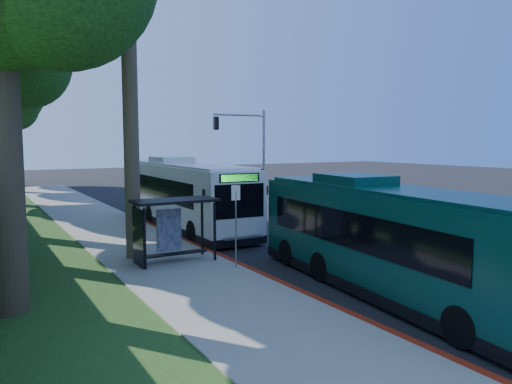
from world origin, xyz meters
TOP-DOWN VIEW (x-y plane):
  - ground at (0.00, 0.00)m, footprint 140.00×140.00m
  - sidewalk at (-7.30, 0.00)m, footprint 4.50×70.00m
  - red_curb at (-5.00, -4.00)m, footprint 0.25×30.00m
  - bus_shelter at (-7.26, -2.86)m, footprint 3.20×1.51m
  - stop_sign_pole at (-5.40, -5.00)m, footprint 0.35×0.06m
  - traffic_signal_pole at (3.78, 10.00)m, footprint 4.10×0.30m
  - tree_5 at (-10.41, 39.99)m, footprint 7.35×7.00m
  - white_bus at (-3.49, 4.72)m, footprint 2.94×13.04m
  - teal_bus at (-2.59, -9.91)m, footprint 3.81×12.41m
  - pickup at (0.33, 8.40)m, footprint 3.24×5.20m

SIDE VIEW (x-z plane):
  - ground at x=0.00m, z-range 0.00..0.00m
  - sidewalk at x=-7.30m, z-range 0.00..0.12m
  - red_curb at x=-5.00m, z-range 0.00..0.13m
  - pickup at x=0.33m, z-range 0.00..1.34m
  - teal_bus at x=-2.59m, z-range -0.04..3.60m
  - bus_shelter at x=-7.26m, z-range 0.53..3.08m
  - white_bus at x=-3.49m, z-range -0.05..3.83m
  - stop_sign_pole at x=-5.40m, z-range 0.50..3.67m
  - traffic_signal_pole at x=3.78m, z-range 0.92..7.92m
  - tree_5 at x=-10.41m, z-range 2.53..15.39m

